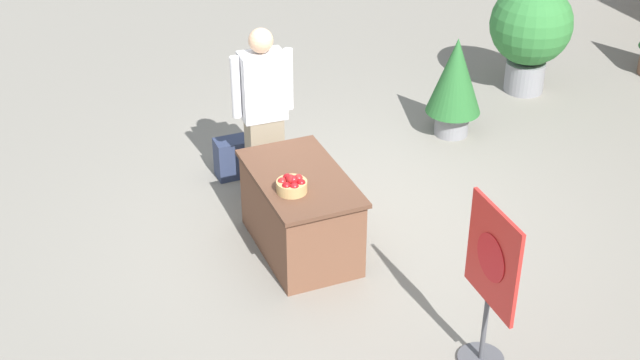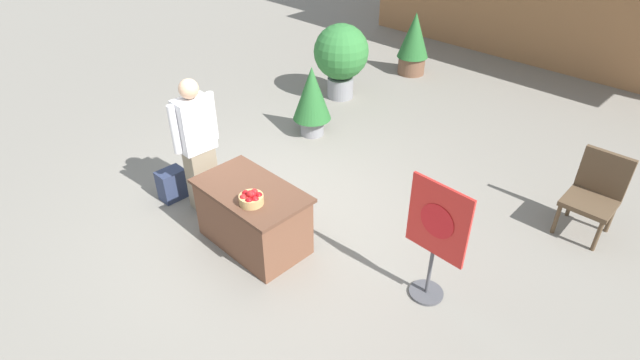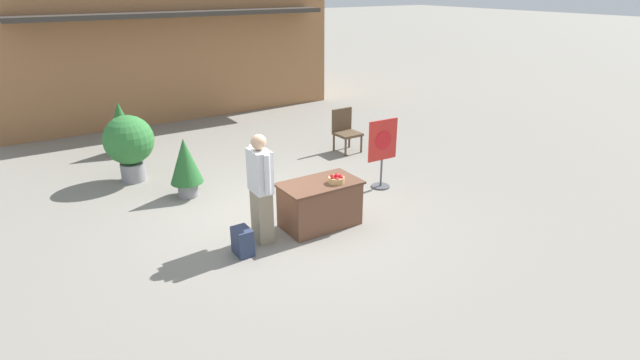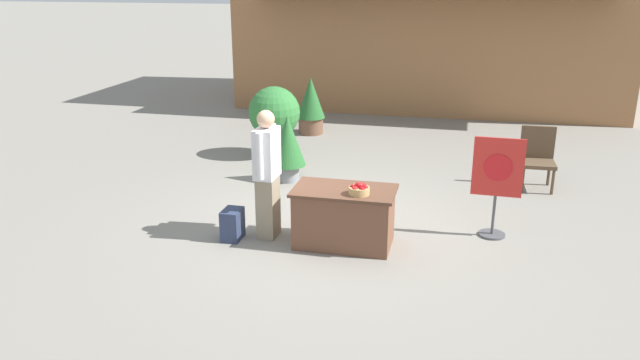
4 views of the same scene
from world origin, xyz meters
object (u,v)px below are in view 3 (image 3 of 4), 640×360
at_px(apple_basket, 337,179).
at_px(backpack, 243,241).
at_px(display_table, 320,204).
at_px(potted_plant_far_left, 185,164).
at_px(poster_board, 382,150).
at_px(potted_plant_near_right, 129,143).
at_px(person_visitor, 261,188).
at_px(patio_chair, 345,128).
at_px(potted_plant_near_left, 121,127).

height_order(apple_basket, backpack, apple_basket).
height_order(display_table, potted_plant_far_left, potted_plant_far_left).
xyz_separation_m(apple_basket, poster_board, (1.70, 0.90, -0.07)).
bearing_deg(potted_plant_far_left, poster_board, -26.00).
bearing_deg(display_table, backpack, -173.13).
relative_size(display_table, potted_plant_near_right, 0.97).
relative_size(poster_board, potted_plant_near_right, 1.01).
distance_m(person_visitor, patio_chair, 4.78).
bearing_deg(potted_plant_far_left, potted_plant_near_right, 115.50).
distance_m(poster_board, potted_plant_near_right, 5.06).
bearing_deg(backpack, display_table, 6.87).
xyz_separation_m(poster_board, potted_plant_near_right, (-4.04, 3.05, 0.04)).
bearing_deg(patio_chair, potted_plant_near_left, -121.97).
bearing_deg(person_visitor, potted_plant_near_left, 99.97).
xyz_separation_m(apple_basket, potted_plant_far_left, (-1.67, 2.55, -0.19)).
bearing_deg(apple_basket, person_visitor, 171.46).
height_order(poster_board, potted_plant_far_left, poster_board).
distance_m(person_visitor, backpack, 0.84).
relative_size(display_table, patio_chair, 1.31).
xyz_separation_m(person_visitor, patio_chair, (3.72, 2.99, -0.35)).
distance_m(potted_plant_near_right, potted_plant_near_left, 1.92).
xyz_separation_m(poster_board, patio_chair, (0.74, 2.28, -0.23)).
distance_m(display_table, patio_chair, 4.03).
height_order(backpack, potted_plant_far_left, potted_plant_far_left).
bearing_deg(apple_basket, potted_plant_near_left, 109.70).
xyz_separation_m(apple_basket, potted_plant_near_left, (-2.09, 5.85, -0.18)).
distance_m(apple_basket, patio_chair, 4.02).
distance_m(poster_board, potted_plant_far_left, 3.76).
relative_size(potted_plant_near_right, potted_plant_far_left, 1.19).
relative_size(display_table, apple_basket, 5.04).
bearing_deg(patio_chair, apple_basket, -39.09).
xyz_separation_m(display_table, backpack, (-1.49, -0.18, -0.18)).
bearing_deg(patio_chair, potted_plant_near_right, -100.64).
bearing_deg(apple_basket, poster_board, 27.85).
height_order(display_table, apple_basket, apple_basket).
bearing_deg(potted_plant_far_left, potted_plant_near_left, 97.28).
xyz_separation_m(display_table, person_visitor, (-1.05, 0.03, 0.51)).
bearing_deg(poster_board, backpack, -73.28).
bearing_deg(apple_basket, display_table, 144.09).
relative_size(potted_plant_near_left, potted_plant_far_left, 1.09).
bearing_deg(potted_plant_far_left, apple_basket, -56.70).
distance_m(patio_chair, potted_plant_near_left, 5.27).
bearing_deg(person_visitor, display_table, -0.00).
relative_size(display_table, potted_plant_far_left, 1.15).
distance_m(potted_plant_near_right, potted_plant_far_left, 1.56).
distance_m(person_visitor, poster_board, 3.06).
bearing_deg(potted_plant_near_right, poster_board, -37.01).
relative_size(potted_plant_near_right, potted_plant_near_left, 1.09).
bearing_deg(patio_chair, display_table, -42.97).
distance_m(person_visitor, potted_plant_near_left, 5.72).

